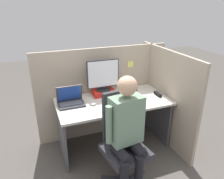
% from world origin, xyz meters
% --- Properties ---
extents(ground_plane, '(12.00, 12.00, 0.00)m').
position_xyz_m(ground_plane, '(0.00, 0.00, 0.00)').
color(ground_plane, '#514C47').
extents(cubicle_panel_back, '(2.03, 0.05, 1.38)m').
position_xyz_m(cubicle_panel_back, '(0.00, 0.80, 0.69)').
color(cubicle_panel_back, tan).
rests_on(cubicle_panel_back, ground).
extents(cubicle_panel_right, '(0.04, 1.42, 1.38)m').
position_xyz_m(cubicle_panel_right, '(0.79, 0.31, 0.69)').
color(cubicle_panel_right, tan).
rests_on(cubicle_panel_right, ground).
extents(desk, '(1.53, 0.77, 0.73)m').
position_xyz_m(desk, '(0.00, 0.39, 0.56)').
color(desk, beige).
rests_on(desk, ground).
extents(paper_box, '(0.31, 0.21, 0.07)m').
position_xyz_m(paper_box, '(-0.06, 0.62, 0.77)').
color(paper_box, red).
rests_on(paper_box, desk).
extents(monitor, '(0.46, 0.20, 0.44)m').
position_xyz_m(monitor, '(-0.06, 0.63, 1.02)').
color(monitor, '#232328').
rests_on(monitor, paper_box).
extents(laptop, '(0.34, 0.24, 0.25)m').
position_xyz_m(laptop, '(-0.56, 0.47, 0.78)').
color(laptop, '#2D2D33').
rests_on(laptop, desk).
extents(mouse, '(0.07, 0.05, 0.03)m').
position_xyz_m(mouse, '(-0.29, 0.34, 0.75)').
color(mouse, silver).
rests_on(mouse, desk).
extents(stapler, '(0.04, 0.15, 0.05)m').
position_xyz_m(stapler, '(0.66, 0.31, 0.75)').
color(stapler, black).
rests_on(stapler, desk).
extents(carrot_toy, '(0.04, 0.16, 0.04)m').
position_xyz_m(carrot_toy, '(-0.11, 0.14, 0.75)').
color(carrot_toy, orange).
rests_on(carrot_toy, desk).
extents(office_chair, '(0.54, 0.57, 1.07)m').
position_xyz_m(office_chair, '(-0.11, -0.20, 0.54)').
color(office_chair, '#2D2D33').
rests_on(office_chair, ground).
extents(person, '(0.48, 0.43, 1.32)m').
position_xyz_m(person, '(-0.13, -0.36, 0.77)').
color(person, black).
rests_on(person, ground).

